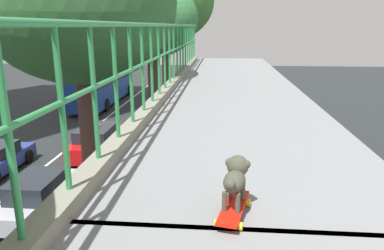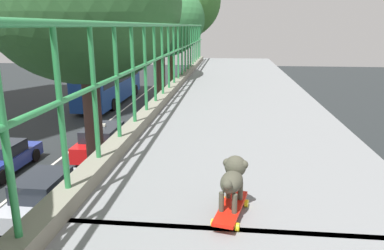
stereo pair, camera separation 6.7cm
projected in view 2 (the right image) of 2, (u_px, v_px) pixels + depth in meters
name	position (u px, v px, depth m)	size (l,w,h in m)	color
car_silver_fifth	(47.00, 194.00, 12.69)	(1.75, 4.09, 1.42)	#ACB1B9
car_blue_sixth	(1.00, 158.00, 16.28)	(1.91, 4.15, 1.28)	navy
car_red_taxi_seventh	(105.00, 140.00, 18.42)	(1.95, 4.59, 1.65)	red
city_bus	(110.00, 81.00, 30.59)	(2.63, 10.84, 3.19)	navy
roadside_tree_mid	(85.00, 6.00, 8.88)	(4.77, 4.77, 8.81)	brown
roadside_tree_far	(158.00, 22.00, 16.47)	(4.23, 4.23, 8.30)	#4B3B2C
roadside_tree_farthest	(171.00, 2.00, 20.31)	(5.59, 5.59, 9.89)	#4B3E26
toy_skateboard	(231.00, 208.00, 2.55)	(0.27, 0.55, 0.08)	red
small_dog	(233.00, 176.00, 2.55)	(0.22, 0.40, 0.32)	#48483A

